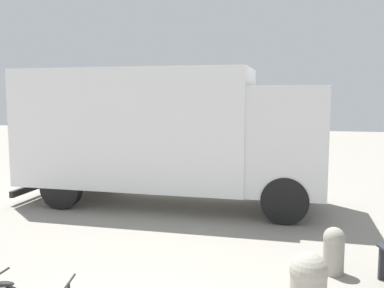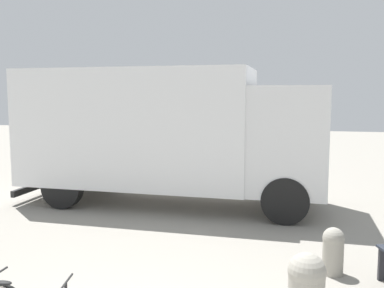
# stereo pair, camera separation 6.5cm
# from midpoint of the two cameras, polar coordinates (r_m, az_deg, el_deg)

# --- Properties ---
(delivery_truck) EXTENTS (7.47, 2.44, 3.33)m
(delivery_truck) POSITION_cam_midpoint_polar(r_m,az_deg,el_deg) (10.53, -3.83, 1.82)
(delivery_truck) COLOR white
(delivery_truck) RESTS_ON ground
(bollard_near_bench) EXTENTS (0.46, 0.46, 0.82)m
(bollard_near_bench) POSITION_cam_midpoint_polar(r_m,az_deg,el_deg) (5.61, 14.92, -17.57)
(bollard_near_bench) COLOR #9E998C
(bollard_near_bench) RESTS_ON ground
(bollard_far_bench) EXTENTS (0.33, 0.33, 0.72)m
(bollard_far_bench) POSITION_cam_midpoint_polar(r_m,az_deg,el_deg) (6.99, 18.12, -13.13)
(bollard_far_bench) COLOR #9E998C
(bollard_far_bench) RESTS_ON ground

